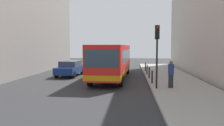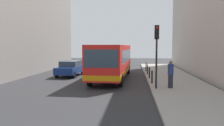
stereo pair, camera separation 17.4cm
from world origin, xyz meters
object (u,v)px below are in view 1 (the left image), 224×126
bus (112,60)px  car_beside_bus (70,68)px  bollard_farthest (145,67)px  bollard_far (147,69)px  bollard_near (152,77)px  bollard_mid (149,73)px  traffic_light (157,45)px  pedestrian_near_signal (171,74)px

bus → car_beside_bus: 4.64m
car_beside_bus → bollard_farthest: 8.39m
bollard_farthest → bollard_far: bearing=-90.0°
bus → bollard_near: (3.24, -3.20, -1.10)m
bollard_mid → traffic_light: bearing=-88.8°
traffic_light → pedestrian_near_signal: size_ratio=2.26×
pedestrian_near_signal → traffic_light: bearing=-52.4°
traffic_light → bollard_mid: size_ratio=4.32×
bollard_near → pedestrian_near_signal: 2.10m
bus → bollard_farthest: size_ratio=11.71×
bollard_near → pedestrian_near_signal: (1.07, -1.75, 0.44)m
bus → pedestrian_near_signal: (4.31, -4.95, -0.66)m
car_beside_bus → bollard_mid: 7.75m
bollard_mid → bollard_farthest: same height
bollard_mid → bollard_far: size_ratio=1.00×
bus → traffic_light: 6.41m
traffic_light → bollard_mid: 5.48m
car_beside_bus → bollard_farthest: (7.51, 3.74, -0.16)m
traffic_light → pedestrian_near_signal: traffic_light is taller
bollard_mid → bollard_far: 2.82m
bollard_mid → pedestrian_near_signal: bearing=-76.8°
bollard_near → bollard_farthest: 8.47m
car_beside_bus → bollard_mid: (7.51, -1.91, -0.16)m
bus → bollard_far: (3.24, 2.45, -1.10)m
bus → bollard_mid: (3.24, -0.38, -1.10)m
traffic_light → bollard_near: bearing=92.7°
pedestrian_near_signal → bollard_mid: bearing=-149.9°
bus → traffic_light: size_ratio=2.71×
car_beside_bus → pedestrian_near_signal: (8.58, -6.48, 0.28)m
traffic_light → bollard_near: 3.19m
bollard_near → bollard_far: 5.65m
bus → bollard_near: 4.68m
car_beside_bus → bollard_mid: size_ratio=4.70×
car_beside_bus → pedestrian_near_signal: pedestrian_near_signal is taller
car_beside_bus → bollard_mid: bearing=168.0°
bollard_farthest → pedestrian_near_signal: bearing=-84.0°
traffic_light → bollard_far: (-0.10, 7.76, -2.38)m
bollard_near → bollard_far: size_ratio=1.00×
bus → bollard_far: size_ratio=11.71×
traffic_light → bollard_mid: (-0.10, 4.94, -2.38)m
bus → bollard_mid: 3.44m
bollard_mid → pedestrian_near_signal: pedestrian_near_signal is taller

